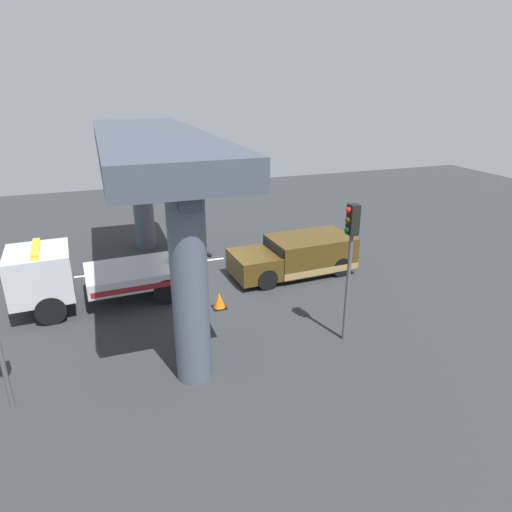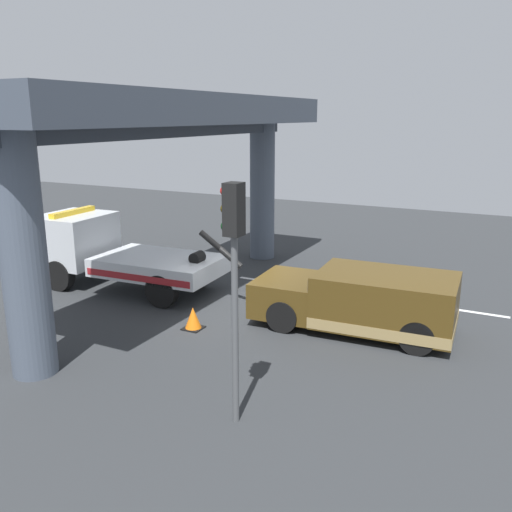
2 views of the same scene
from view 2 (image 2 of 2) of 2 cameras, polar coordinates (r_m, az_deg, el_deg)
ground_plane at (r=16.03m, az=-2.25°, el=-5.58°), size 60.00×40.00×0.10m
lane_stripe_west at (r=16.84m, az=20.84°, el=-5.37°), size 2.60×0.16×0.01m
lane_stripe_mid at (r=18.33m, az=1.93°, el=-2.79°), size 2.60×0.16×0.01m
lane_stripe_east at (r=21.46m, az=-12.74°, el=-0.56°), size 2.60×0.16×0.01m
tow_truck_white at (r=18.29m, az=-15.25°, el=0.55°), size 7.31×2.69×2.46m
towed_van_green at (r=14.39m, az=11.21°, el=-4.76°), size 5.30×2.45×1.58m
overpass_structure at (r=16.06m, az=-8.46°, el=12.96°), size 3.60×13.25×6.07m
traffic_light_near at (r=9.22m, az=-2.41°, el=0.35°), size 0.39×0.32×4.41m
traffic_cone_orange at (r=14.45m, az=-6.66°, el=-6.58°), size 0.50×0.50×0.60m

